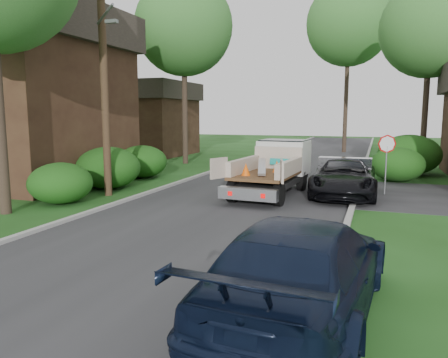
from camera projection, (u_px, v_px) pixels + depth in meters
ground at (177, 241)px, 11.45m from camera, size 120.00×120.00×0.00m
road at (268, 184)px, 20.77m from camera, size 8.00×90.00×0.02m
curb_left at (189, 179)px, 22.12m from camera, size 0.20×90.00×0.12m
curb_right at (358, 188)px, 19.41m from camera, size 0.20×90.00×0.12m
stop_sign at (387, 152)px, 17.86m from camera, size 0.71×0.32×2.48m
utility_pole at (104, 66)px, 17.15m from camera, size 2.42×1.25×10.00m
house_left_near at (15, 94)px, 21.32m from camera, size 9.72×8.64×8.40m
house_left_far at (144, 118)px, 35.98m from camera, size 7.56×7.56×6.00m
hedge_left_a at (60, 183)px, 16.18m from camera, size 2.34×2.34×1.53m
hedge_left_b at (108, 168)px, 19.52m from camera, size 2.86×2.86×1.87m
hedge_left_c at (142, 162)px, 22.90m from camera, size 2.60×2.60×1.70m
hedge_right_a at (397, 164)px, 21.53m from camera, size 2.60×2.60×1.70m
hedge_right_b at (409, 155)px, 24.06m from camera, size 3.38×3.38×2.21m
tree_left_far at (184, 27)px, 28.47m from camera, size 6.40×6.40×12.20m
tree_right_far at (431, 28)px, 26.39m from camera, size 6.00×6.00×11.50m
tree_left_back at (61, 22)px, 26.89m from camera, size 6.00×6.00×12.00m
tree_center_far at (349, 24)px, 37.17m from camera, size 7.20×7.20×14.60m
flatbed_truck at (277, 165)px, 18.50m from camera, size 2.76×5.91×2.19m
black_pickup at (344, 177)px, 17.76m from camera, size 2.69×5.49×1.50m
navy_suv at (302, 268)px, 7.04m from camera, size 2.73×5.83×1.64m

